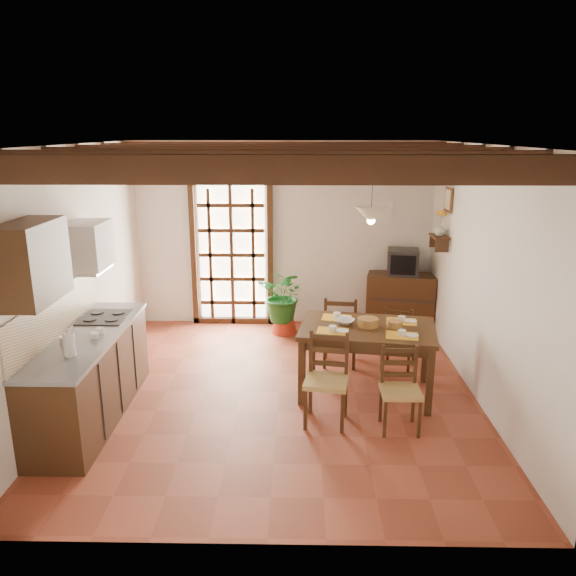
{
  "coord_description": "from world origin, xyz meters",
  "views": [
    {
      "loc": [
        0.22,
        -5.97,
        2.95
      ],
      "look_at": [
        0.1,
        0.4,
        1.15
      ],
      "focal_mm": 35.0,
      "sensor_mm": 36.0,
      "label": 1
    }
  ],
  "objects_px": {
    "sideboard": "(400,302)",
    "potted_plant": "(284,296)",
    "kitchen_counter": "(90,375)",
    "pendant_lamp": "(371,213)",
    "dining_table": "(367,335)",
    "chair_near_right": "(399,405)",
    "chair_far_left": "(340,343)",
    "crt_tv": "(403,262)",
    "chair_near_left": "(326,396)",
    "chair_far_right": "(398,349)"
  },
  "relations": [
    {
      "from": "sideboard",
      "to": "potted_plant",
      "type": "bearing_deg",
      "value": -161.0
    },
    {
      "from": "kitchen_counter",
      "to": "pendant_lamp",
      "type": "height_order",
      "value": "pendant_lamp"
    },
    {
      "from": "kitchen_counter",
      "to": "dining_table",
      "type": "distance_m",
      "value": 3.03
    },
    {
      "from": "chair_near_right",
      "to": "sideboard",
      "type": "xyz_separation_m",
      "value": [
        0.53,
        3.03,
        0.16
      ]
    },
    {
      "from": "chair_near_right",
      "to": "potted_plant",
      "type": "xyz_separation_m",
      "value": [
        -1.24,
        2.8,
        0.3
      ]
    },
    {
      "from": "kitchen_counter",
      "to": "sideboard",
      "type": "height_order",
      "value": "kitchen_counter"
    },
    {
      "from": "kitchen_counter",
      "to": "chair_near_right",
      "type": "bearing_deg",
      "value": -3.66
    },
    {
      "from": "chair_far_left",
      "to": "kitchen_counter",
      "type": "bearing_deg",
      "value": 33.27
    },
    {
      "from": "chair_near_right",
      "to": "crt_tv",
      "type": "xyz_separation_m",
      "value": [
        0.53,
        3.02,
        0.78
      ]
    },
    {
      "from": "potted_plant",
      "to": "kitchen_counter",
      "type": "bearing_deg",
      "value": -127.19
    },
    {
      "from": "chair_far_left",
      "to": "pendant_lamp",
      "type": "xyz_separation_m",
      "value": [
        0.25,
        -0.72,
        1.78
      ]
    },
    {
      "from": "chair_near_left",
      "to": "pendant_lamp",
      "type": "xyz_separation_m",
      "value": [
        0.49,
        0.8,
        1.78
      ]
    },
    {
      "from": "chair_near_right",
      "to": "potted_plant",
      "type": "distance_m",
      "value": 3.08
    },
    {
      "from": "chair_near_left",
      "to": "sideboard",
      "type": "relative_size",
      "value": 0.94
    },
    {
      "from": "chair_near_left",
      "to": "chair_far_right",
      "type": "height_order",
      "value": "chair_near_left"
    },
    {
      "from": "potted_plant",
      "to": "chair_near_left",
      "type": "bearing_deg",
      "value": -79.41
    },
    {
      "from": "dining_table",
      "to": "crt_tv",
      "type": "relative_size",
      "value": 3.23
    },
    {
      "from": "kitchen_counter",
      "to": "chair_near_left",
      "type": "bearing_deg",
      "value": -1.96
    },
    {
      "from": "chair_near_left",
      "to": "crt_tv",
      "type": "relative_size",
      "value": 1.87
    },
    {
      "from": "dining_table",
      "to": "chair_near_left",
      "type": "xyz_separation_m",
      "value": [
        -0.49,
        -0.7,
        -0.41
      ]
    },
    {
      "from": "chair_near_left",
      "to": "chair_near_right",
      "type": "distance_m",
      "value": 0.75
    },
    {
      "from": "chair_far_right",
      "to": "chair_near_right",
      "type": "bearing_deg",
      "value": 103.35
    },
    {
      "from": "dining_table",
      "to": "crt_tv",
      "type": "bearing_deg",
      "value": 79.93
    },
    {
      "from": "sideboard",
      "to": "crt_tv",
      "type": "height_order",
      "value": "crt_tv"
    },
    {
      "from": "crt_tv",
      "to": "pendant_lamp",
      "type": "height_order",
      "value": "pendant_lamp"
    },
    {
      "from": "chair_near_right",
      "to": "dining_table",
      "type": "bearing_deg",
      "value": 106.91
    },
    {
      "from": "chair_near_right",
      "to": "potted_plant",
      "type": "relative_size",
      "value": 0.41
    },
    {
      "from": "kitchen_counter",
      "to": "crt_tv",
      "type": "distance_m",
      "value": 4.71
    },
    {
      "from": "chair_near_left",
      "to": "chair_far_left",
      "type": "relative_size",
      "value": 1.01
    },
    {
      "from": "crt_tv",
      "to": "chair_near_right",
      "type": "bearing_deg",
      "value": -91.41
    },
    {
      "from": "potted_plant",
      "to": "pendant_lamp",
      "type": "height_order",
      "value": "pendant_lamp"
    },
    {
      "from": "chair_far_left",
      "to": "crt_tv",
      "type": "bearing_deg",
      "value": -120.62
    },
    {
      "from": "dining_table",
      "to": "chair_far_right",
      "type": "xyz_separation_m",
      "value": [
        0.49,
        0.7,
        -0.44
      ]
    },
    {
      "from": "chair_near_left",
      "to": "chair_near_right",
      "type": "height_order",
      "value": "chair_near_left"
    },
    {
      "from": "chair_far_left",
      "to": "sideboard",
      "type": "relative_size",
      "value": 0.93
    },
    {
      "from": "kitchen_counter",
      "to": "chair_near_left",
      "type": "xyz_separation_m",
      "value": [
        2.47,
        -0.08,
        -0.18
      ]
    },
    {
      "from": "chair_far_right",
      "to": "pendant_lamp",
      "type": "height_order",
      "value": "pendant_lamp"
    },
    {
      "from": "kitchen_counter",
      "to": "potted_plant",
      "type": "height_order",
      "value": "potted_plant"
    },
    {
      "from": "chair_far_right",
      "to": "pendant_lamp",
      "type": "distance_m",
      "value": 1.97
    },
    {
      "from": "kitchen_counter",
      "to": "chair_near_right",
      "type": "height_order",
      "value": "kitchen_counter"
    },
    {
      "from": "sideboard",
      "to": "chair_near_right",
      "type": "bearing_deg",
      "value": -88.25
    },
    {
      "from": "potted_plant",
      "to": "pendant_lamp",
      "type": "distance_m",
      "value": 2.61
    },
    {
      "from": "potted_plant",
      "to": "pendant_lamp",
      "type": "relative_size",
      "value": 2.49
    },
    {
      "from": "pendant_lamp",
      "to": "sideboard",
      "type": "bearing_deg",
      "value": 69.93
    },
    {
      "from": "kitchen_counter",
      "to": "chair_far_right",
      "type": "relative_size",
      "value": 2.63
    },
    {
      "from": "chair_far_right",
      "to": "potted_plant",
      "type": "height_order",
      "value": "potted_plant"
    },
    {
      "from": "chair_near_left",
      "to": "crt_tv",
      "type": "distance_m",
      "value": 3.25
    },
    {
      "from": "chair_far_right",
      "to": "pendant_lamp",
      "type": "relative_size",
      "value": 1.01
    },
    {
      "from": "dining_table",
      "to": "potted_plant",
      "type": "relative_size",
      "value": 0.78
    },
    {
      "from": "potted_plant",
      "to": "chair_far_left",
      "type": "bearing_deg",
      "value": -57.41
    }
  ]
}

